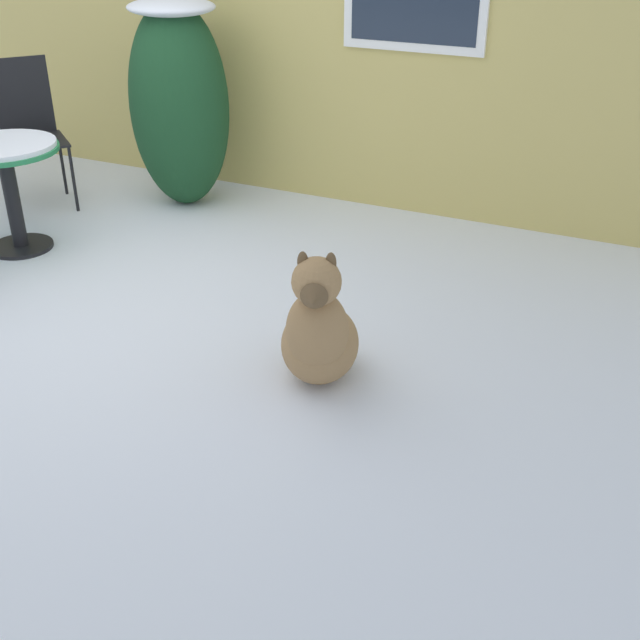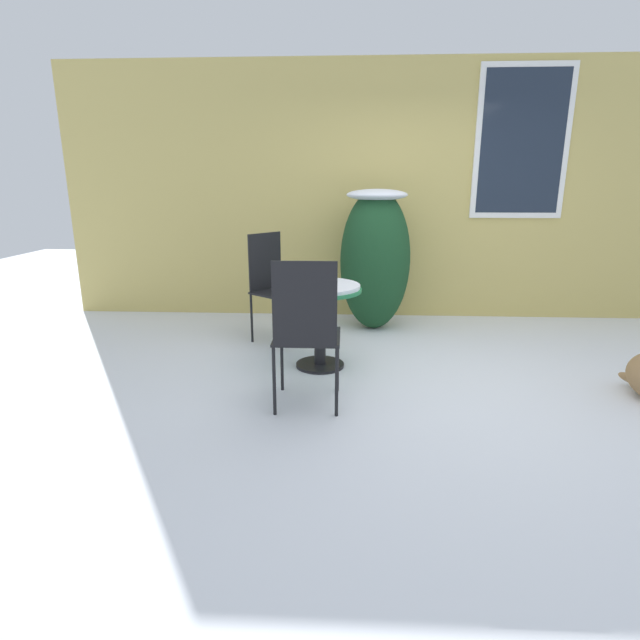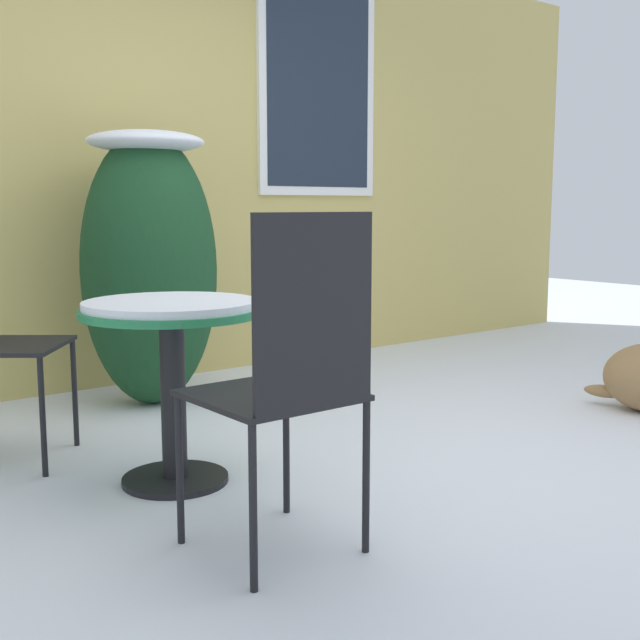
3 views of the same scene
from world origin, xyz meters
The scene contains 5 objects.
ground_plane centered at (0.00, 0.00, 0.00)m, with size 16.00×16.00×0.00m, color white.
shrub_left centered at (-0.39, 1.61, 0.79)m, with size 0.75×0.69×1.50m.
patio_table centered at (-0.92, 0.37, 0.57)m, with size 0.71×0.71×0.73m.
patio_chair_near_table centered at (-1.41, 1.12, 0.59)m, with size 0.65×0.65×1.08m.
dog centered at (1.64, -0.28, 0.28)m, with size 0.53×0.71×0.75m.
Camera 1 is at (3.08, -3.34, 2.20)m, focal length 45.00 mm.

